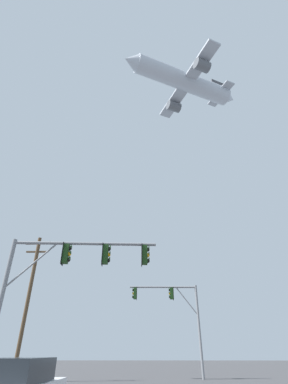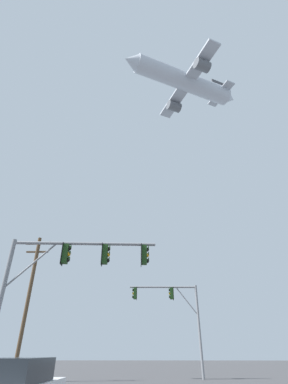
% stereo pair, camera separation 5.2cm
% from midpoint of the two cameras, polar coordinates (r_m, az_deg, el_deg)
% --- Properties ---
extents(signal_pole_near, '(6.91, 0.75, 6.47)m').
position_cam_midpoint_polar(signal_pole_near, '(13.95, -15.47, -15.00)').
color(signal_pole_near, slate).
rests_on(signal_pole_near, ground).
extents(signal_pole_far, '(5.69, 0.57, 6.73)m').
position_cam_midpoint_polar(signal_pole_far, '(25.14, 6.15, -22.11)').
color(signal_pole_far, slate).
rests_on(signal_pole_far, ground).
extents(utility_pole, '(2.20, 0.28, 10.13)m').
position_cam_midpoint_polar(utility_pole, '(24.46, -22.44, -19.14)').
color(utility_pole, brown).
rests_on(utility_pole, ground).
extents(airplane, '(26.82, 20.71, 7.65)m').
position_cam_midpoint_polar(airplane, '(68.46, 8.02, 21.32)').
color(airplane, '#B7BCC6').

